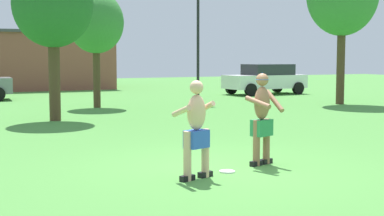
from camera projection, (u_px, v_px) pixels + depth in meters
The scene contains 8 objects.
ground_plane at pixel (225, 168), 10.02m from camera, with size 80.00×80.00×0.00m, color #4C8E3D.
player_with_cap at pixel (262, 114), 10.25m from camera, with size 0.63×0.72×1.70m.
player_in_blue at pixel (196, 127), 9.07m from camera, with size 0.67×0.71×1.61m.
frisbee at pixel (227, 171), 9.67m from camera, with size 0.27×0.27×0.03m, color white.
car_white_mid_lot at pixel (266, 79), 29.46m from camera, with size 4.39×2.21×1.58m.
lamp_post at pixel (198, 27), 23.82m from camera, with size 0.60×0.24×5.18m.
tree_right_field at pixel (53, 5), 17.11m from camera, with size 2.46×2.46×4.93m.
tree_near_building at pixel (96, 23), 21.59m from camera, with size 2.15×2.15×4.50m.
Camera 1 is at (-4.80, -8.65, 2.00)m, focal length 52.42 mm.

